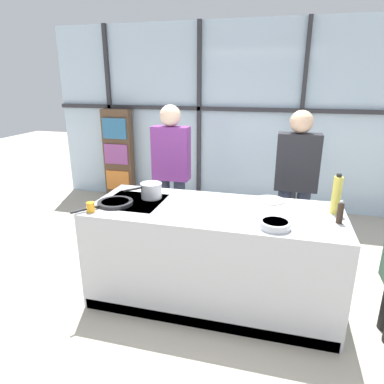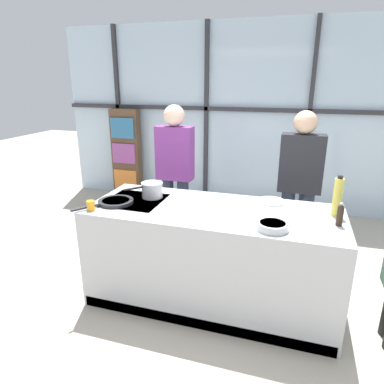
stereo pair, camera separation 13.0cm
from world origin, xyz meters
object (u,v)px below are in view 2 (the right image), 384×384
spectator_center_left (300,181)px  oil_bottle (337,197)px  pepper_grinder (340,215)px  juice_glass_near (91,206)px  spectator_far_left (175,169)px  frying_pan (115,202)px  saucepan (152,190)px  white_plate (271,201)px  mixing_bowl (272,226)px

spectator_center_left → oil_bottle: (0.29, -0.80, 0.11)m
spectator_center_left → pepper_grinder: spectator_center_left is taller
juice_glass_near → spectator_far_left: bearing=77.3°
frying_pan → juice_glass_near: juice_glass_near is taller
frying_pan → oil_bottle: 1.90m
saucepan → pepper_grinder: size_ratio=1.66×
spectator_far_left → juice_glass_near: size_ratio=20.00×
saucepan → juice_glass_near: bearing=-127.8°
saucepan → pepper_grinder: bearing=-6.3°
white_plate → oil_bottle: 0.58m
frying_pan → saucepan: saucepan is taller
frying_pan → juice_glass_near: bearing=-117.4°
pepper_grinder → juice_glass_near: bearing=-171.8°
spectator_far_left → spectator_center_left: 1.40m
spectator_center_left → pepper_grinder: (0.30, -1.01, 0.04)m
white_plate → oil_bottle: bearing=-18.0°
saucepan → juice_glass_near: 0.59m
frying_pan → pepper_grinder: size_ratio=2.64×
spectator_far_left → mixing_bowl: spectator_far_left is taller
mixing_bowl → oil_bottle: bearing=43.2°
spectator_center_left → pepper_grinder: size_ratio=8.90×
spectator_center_left → mixing_bowl: 1.25m
white_plate → oil_bottle: oil_bottle is taller
frying_pan → pepper_grinder: bearing=2.3°
frying_pan → spectator_center_left: bearing=34.4°
white_plate → mixing_bowl: 0.62m
spectator_center_left → frying_pan: 1.92m
spectator_far_left → white_plate: 1.32m
pepper_grinder → spectator_far_left: bearing=149.3°
pepper_grinder → white_plate: bearing=144.6°
white_plate → mixing_bowl: size_ratio=1.12×
saucepan → mixing_bowl: bearing=-19.7°
spectator_far_left → saucepan: (0.07, -0.83, 0.00)m
mixing_bowl → juice_glass_near: juice_glass_near is taller
spectator_far_left → mixing_bowl: bearing=134.6°
spectator_center_left → mixing_bowl: bearing=81.9°
juice_glass_near → oil_bottle: bearing=14.1°
spectator_far_left → mixing_bowl: size_ratio=7.32×
oil_bottle → spectator_far_left: bearing=154.8°
spectator_far_left → juice_glass_near: bearing=77.3°
pepper_grinder → juice_glass_near: 2.02m
mixing_bowl → spectator_far_left: bearing=134.6°
spectator_far_left → spectator_center_left: bearing=-180.0°
frying_pan → saucepan: bearing=45.2°
spectator_far_left → spectator_center_left: size_ratio=1.02×
pepper_grinder → frying_pan: bearing=-177.7°
spectator_far_left → white_plate: size_ratio=6.55×
spectator_center_left → saucepan: bearing=31.9°
spectator_far_left → juice_glass_near: 1.33m
oil_bottle → pepper_grinder: bearing=-87.3°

